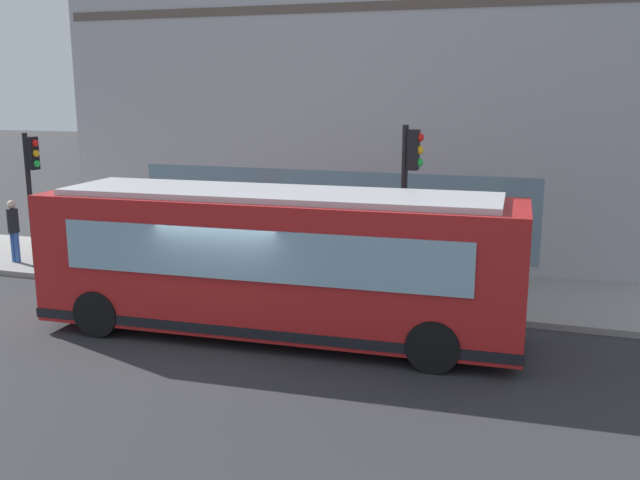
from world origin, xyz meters
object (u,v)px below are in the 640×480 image
at_px(pedestrian_near_hydrant, 13,226).
at_px(pedestrian_by_light_pole, 144,223).
at_px(city_bus_nearside, 277,263).
at_px(pedestrian_walking_along_curb, 54,221).
at_px(traffic_light_down_block, 32,175).
at_px(traffic_light_near_corner, 409,181).
at_px(newspaper_vending_box, 300,269).
at_px(fire_hydrant, 459,267).

xyz_separation_m(pedestrian_near_hydrant, pedestrian_by_light_pole, (2.28, -2.91, -0.15)).
xyz_separation_m(city_bus_nearside, pedestrian_walking_along_curb, (4.43, 9.13, -0.43)).
relative_size(traffic_light_down_block, pedestrian_near_hydrant, 2.07).
relative_size(traffic_light_down_block, pedestrian_by_light_pole, 2.37).
xyz_separation_m(traffic_light_near_corner, newspaper_vending_box, (0.63, 2.87, -2.44)).
relative_size(traffic_light_down_block, fire_hydrant, 5.10).
xyz_separation_m(fire_hydrant, newspaper_vending_box, (-1.83, 3.79, 0.09)).
relative_size(traffic_light_near_corner, pedestrian_walking_along_curb, 2.46).
bearing_deg(pedestrian_walking_along_curb, city_bus_nearside, -115.88).
relative_size(fire_hydrant, pedestrian_walking_along_curb, 0.44).
distance_m(traffic_light_down_block, pedestrian_walking_along_curb, 2.52).
height_order(city_bus_nearside, traffic_light_near_corner, traffic_light_near_corner).
distance_m(traffic_light_near_corner, fire_hydrant, 3.65).
relative_size(city_bus_nearside, newspaper_vending_box, 11.26).
bearing_deg(traffic_light_near_corner, city_bus_nearside, 137.44).
bearing_deg(pedestrian_by_light_pole, city_bus_nearside, -129.14).
relative_size(traffic_light_near_corner, pedestrian_by_light_pole, 2.61).
relative_size(city_bus_nearside, fire_hydrant, 13.69).
height_order(traffic_light_near_corner, newspaper_vending_box, traffic_light_near_corner).
height_order(traffic_light_near_corner, fire_hydrant, traffic_light_near_corner).
height_order(traffic_light_down_block, fire_hydrant, traffic_light_down_block).
relative_size(pedestrian_by_light_pole, pedestrian_walking_along_curb, 0.94).
bearing_deg(city_bus_nearside, pedestrian_near_hydrant, 72.39).
bearing_deg(pedestrian_walking_along_curb, pedestrian_by_light_pole, -73.08).
bearing_deg(pedestrian_walking_along_curb, newspaper_vending_box, -98.79).
relative_size(city_bus_nearside, pedestrian_walking_along_curb, 5.99).
xyz_separation_m(traffic_light_near_corner, pedestrian_near_hydrant, (0.49, 11.63, -1.84)).
distance_m(city_bus_nearside, fire_hydrant, 5.97).
relative_size(traffic_light_down_block, newspaper_vending_box, 4.19).
bearing_deg(city_bus_nearside, traffic_light_near_corner, -42.56).
distance_m(fire_hydrant, pedestrian_near_hydrant, 12.72).
bearing_deg(traffic_light_near_corner, newspaper_vending_box, 77.64).
bearing_deg(pedestrian_near_hydrant, pedestrian_by_light_pole, -51.99).
bearing_deg(pedestrian_walking_along_curb, pedestrian_near_hydrant, 171.15).
bearing_deg(fire_hydrant, pedestrian_walking_along_curb, 92.38).
bearing_deg(pedestrian_by_light_pole, fire_hydrant, -91.81).
height_order(pedestrian_by_light_pole, newspaper_vending_box, pedestrian_by_light_pole).
relative_size(pedestrian_near_hydrant, newspaper_vending_box, 2.02).
bearing_deg(pedestrian_walking_along_curb, fire_hydrant, -87.62).
height_order(traffic_light_down_block, pedestrian_near_hydrant, traffic_light_down_block).
distance_m(traffic_light_near_corner, pedestrian_walking_along_curb, 11.73).
xyz_separation_m(traffic_light_down_block, newspaper_vending_box, (0.40, -7.73, -2.18)).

